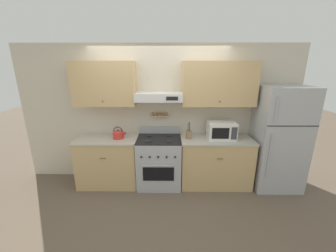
{
  "coord_description": "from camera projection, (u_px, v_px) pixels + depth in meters",
  "views": [
    {
      "loc": [
        0.19,
        -3.17,
        2.19
      ],
      "look_at": [
        0.16,
        0.26,
        1.16
      ],
      "focal_mm": 22.0,
      "sensor_mm": 36.0,
      "label": 1
    }
  ],
  "objects": [
    {
      "name": "utensil_crock",
      "position": [
        189.0,
        134.0,
        3.68
      ],
      "size": [
        0.11,
        0.11,
        0.3
      ],
      "color": "#8E7051",
      "rests_on": "counter_right"
    },
    {
      "name": "wall_back",
      "position": [
        162.0,
        104.0,
        3.8
      ],
      "size": [
        5.2,
        0.46,
        2.55
      ],
      "color": "beige",
      "rests_on": "ground_plane"
    },
    {
      "name": "ground_plane",
      "position": [
        159.0,
        192.0,
        3.67
      ],
      "size": [
        16.0,
        16.0,
        0.0
      ],
      "primitive_type": "plane",
      "color": "brown"
    },
    {
      "name": "stove_range",
      "position": [
        159.0,
        161.0,
        3.82
      ],
      "size": [
        0.79,
        0.67,
        1.05
      ],
      "color": "#ADAFB5",
      "rests_on": "ground_plane"
    },
    {
      "name": "tea_kettle",
      "position": [
        118.0,
        134.0,
        3.7
      ],
      "size": [
        0.25,
        0.19,
        0.22
      ],
      "color": "red",
      "rests_on": "counter_left"
    },
    {
      "name": "refrigerator",
      "position": [
        279.0,
        139.0,
        3.65
      ],
      "size": [
        0.81,
        0.69,
        1.85
      ],
      "color": "#ADAFB5",
      "rests_on": "ground_plane"
    },
    {
      "name": "microwave",
      "position": [
        221.0,
        130.0,
        3.68
      ],
      "size": [
        0.49,
        0.36,
        0.3
      ],
      "color": "white",
      "rests_on": "counter_right"
    },
    {
      "name": "counter_right",
      "position": [
        215.0,
        161.0,
        3.83
      ],
      "size": [
        1.29,
        0.63,
        0.91
      ],
      "color": "tan",
      "rests_on": "ground_plane"
    },
    {
      "name": "counter_left",
      "position": [
        109.0,
        161.0,
        3.85
      ],
      "size": [
        1.1,
        0.63,
        0.91
      ],
      "color": "tan",
      "rests_on": "ground_plane"
    }
  ]
}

